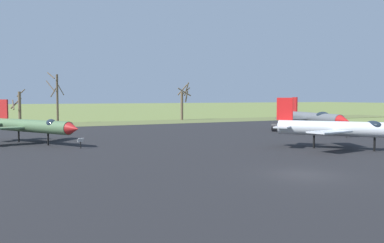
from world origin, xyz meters
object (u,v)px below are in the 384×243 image
at_px(jet_fighter_front_right, 316,118).
at_px(jet_fighter_rear_center, 348,129).
at_px(info_placard_front_left, 81,142).
at_px(jet_fighter_front_left, 34,126).
at_px(info_placard_front_right, 347,133).

height_order(jet_fighter_front_right, jet_fighter_rear_center, jet_fighter_front_right).
bearing_deg(info_placard_front_left, jet_fighter_front_right, 5.60).
distance_m(jet_fighter_front_right, jet_fighter_rear_center, 17.67).
height_order(info_placard_front_left, jet_fighter_front_right, jet_fighter_front_right).
bearing_deg(jet_fighter_front_left, info_placard_front_right, -16.48).
xyz_separation_m(info_placard_front_left, jet_fighter_rear_center, (20.97, -11.53, 1.31)).
distance_m(jet_fighter_front_left, jet_fighter_rear_center, 30.02).
relative_size(info_placard_front_left, jet_fighter_front_right, 0.07).
height_order(info_placard_front_left, info_placard_front_right, info_placard_front_left).
distance_m(info_placard_front_left, jet_fighter_front_right, 31.15).
xyz_separation_m(jet_fighter_front_left, info_placard_front_left, (3.40, -6.01, -1.23)).
height_order(info_placard_front_right, jet_fighter_rear_center, jet_fighter_rear_center).
distance_m(jet_fighter_front_right, info_placard_front_right, 7.07).
height_order(jet_fighter_front_left, jet_fighter_front_right, jet_fighter_front_right).
bearing_deg(jet_fighter_front_right, jet_fighter_front_left, 175.07).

